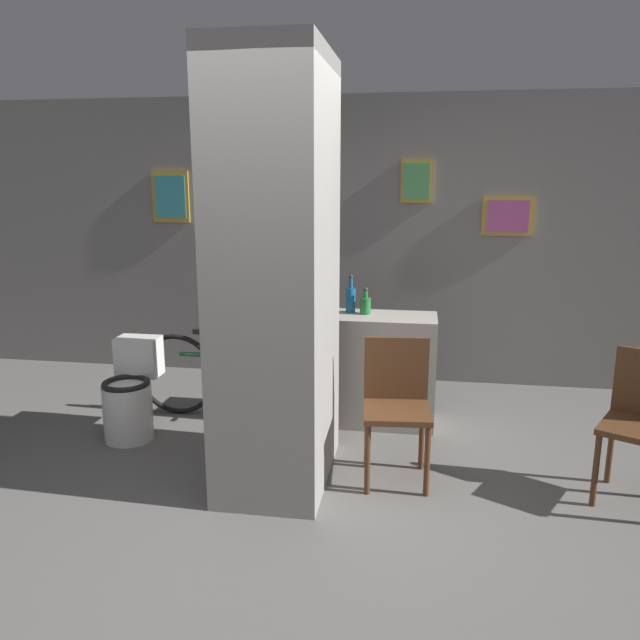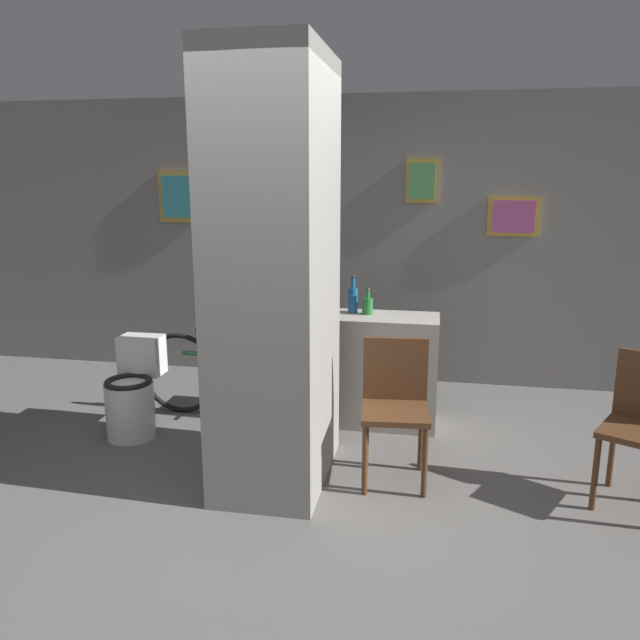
% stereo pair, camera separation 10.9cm
% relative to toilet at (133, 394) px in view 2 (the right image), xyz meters
% --- Properties ---
extents(ground_plane, '(14.00, 14.00, 0.00)m').
position_rel_toilet_xyz_m(ground_plane, '(1.32, -0.95, -0.31)').
color(ground_plane, '#5B5956').
extents(wall_back, '(8.00, 0.09, 2.60)m').
position_rel_toilet_xyz_m(wall_back, '(1.32, 1.68, 0.99)').
color(wall_back, gray).
rests_on(wall_back, ground_plane).
extents(pillar_center, '(0.66, 1.03, 2.60)m').
position_rel_toilet_xyz_m(pillar_center, '(1.22, -0.43, 0.99)').
color(pillar_center, gray).
rests_on(pillar_center, ground_plane).
extents(counter_shelf, '(1.11, 0.44, 0.86)m').
position_rel_toilet_xyz_m(counter_shelf, '(1.67, 0.56, 0.12)').
color(counter_shelf, gray).
rests_on(counter_shelf, ground_plane).
extents(toilet, '(0.35, 0.51, 0.71)m').
position_rel_toilet_xyz_m(toilet, '(0.00, 0.00, 0.00)').
color(toilet, white).
rests_on(toilet, ground_plane).
extents(chair_near_pillar, '(0.45, 0.45, 0.90)m').
position_rel_toilet_xyz_m(chair_near_pillar, '(1.96, -0.33, 0.20)').
color(chair_near_pillar, '#4C2D19').
rests_on(chair_near_pillar, ground_plane).
extents(bicycle, '(1.65, 0.42, 0.72)m').
position_rel_toilet_xyz_m(bicycle, '(0.66, 0.47, 0.04)').
color(bicycle, black).
rests_on(bicycle, ground_plane).
extents(bottle_tall, '(0.07, 0.07, 0.30)m').
position_rel_toilet_xyz_m(bottle_tall, '(1.56, 0.65, 0.66)').
color(bottle_tall, '#19598C').
rests_on(bottle_tall, counter_shelf).
extents(bottle_short, '(0.08, 0.08, 0.21)m').
position_rel_toilet_xyz_m(bottle_short, '(1.67, 0.61, 0.62)').
color(bottle_short, '#267233').
rests_on(bottle_short, counter_shelf).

